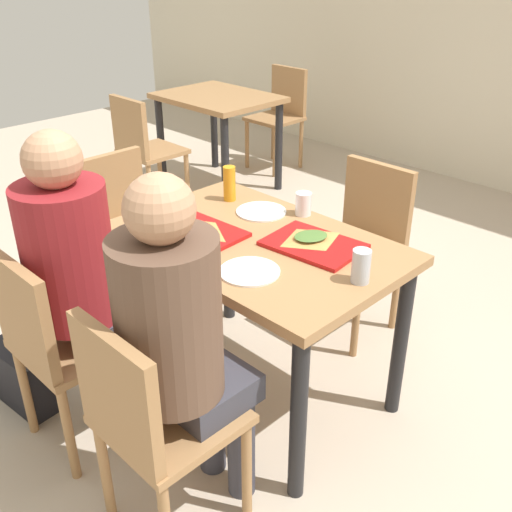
{
  "coord_description": "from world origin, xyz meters",
  "views": [
    {
      "loc": [
        1.5,
        -1.51,
        1.8
      ],
      "look_at": [
        0.0,
        0.0,
        0.68
      ],
      "focal_mm": 41.75,
      "sensor_mm": 36.0,
      "label": 1
    }
  ],
  "objects_px": {
    "main_table": "(256,263)",
    "plastic_cup_b": "(199,257)",
    "chair_near_right": "(148,417)",
    "paper_plate_near_edge": "(250,271)",
    "paper_plate_center": "(261,212)",
    "chair_far_side": "(364,236)",
    "handbag": "(25,376)",
    "condiment_bottle": "(229,184)",
    "tray_red_near": "(198,232)",
    "foil_bundle": "(175,196)",
    "soda_can": "(361,266)",
    "pizza_slice_b": "(311,237)",
    "background_chair_near": "(143,146)",
    "background_chair_far": "(281,110)",
    "plastic_cup_a": "(303,204)",
    "chair_left_end": "(125,224)",
    "person_in_red": "(80,268)",
    "pizza_slice_a": "(198,227)",
    "background_table": "(218,111)",
    "tray_red_far": "(313,245)",
    "chair_near_left": "(55,339)",
    "person_in_brown_jacket": "(180,333)"
  },
  "relations": [
    {
      "from": "paper_plate_center",
      "to": "plastic_cup_b",
      "type": "distance_m",
      "value": 0.57
    },
    {
      "from": "paper_plate_near_edge",
      "to": "foil_bundle",
      "type": "distance_m",
      "value": 0.69
    },
    {
      "from": "handbag",
      "to": "background_table",
      "type": "relative_size",
      "value": 0.36
    },
    {
      "from": "main_table",
      "to": "paper_plate_center",
      "type": "relative_size",
      "value": 5.26
    },
    {
      "from": "condiment_bottle",
      "to": "chair_far_side",
      "type": "bearing_deg",
      "value": 55.74
    },
    {
      "from": "chair_left_end",
      "to": "person_in_brown_jacket",
      "type": "height_order",
      "value": "person_in_brown_jacket"
    },
    {
      "from": "condiment_bottle",
      "to": "chair_near_right",
      "type": "bearing_deg",
      "value": -55.41
    },
    {
      "from": "chair_left_end",
      "to": "plastic_cup_a",
      "type": "distance_m",
      "value": 1.03
    },
    {
      "from": "chair_far_side",
      "to": "foil_bundle",
      "type": "height_order",
      "value": "chair_far_side"
    },
    {
      "from": "main_table",
      "to": "foil_bundle",
      "type": "distance_m",
      "value": 0.52
    },
    {
      "from": "person_in_red",
      "to": "paper_plate_center",
      "type": "height_order",
      "value": "person_in_red"
    },
    {
      "from": "chair_near_right",
      "to": "paper_plate_near_edge",
      "type": "distance_m",
      "value": 0.62
    },
    {
      "from": "condiment_bottle",
      "to": "background_chair_near",
      "type": "bearing_deg",
      "value": 158.15
    },
    {
      "from": "condiment_bottle",
      "to": "tray_red_near",
      "type": "bearing_deg",
      "value": -62.8
    },
    {
      "from": "chair_left_end",
      "to": "condiment_bottle",
      "type": "bearing_deg",
      "value": 19.41
    },
    {
      "from": "chair_far_side",
      "to": "paper_plate_near_edge",
      "type": "bearing_deg",
      "value": -79.8
    },
    {
      "from": "plastic_cup_b",
      "to": "chair_near_left",
      "type": "bearing_deg",
      "value": -125.91
    },
    {
      "from": "tray_red_far",
      "to": "paper_plate_center",
      "type": "distance_m",
      "value": 0.39
    },
    {
      "from": "chair_left_end",
      "to": "paper_plate_center",
      "type": "bearing_deg",
      "value": 14.68
    },
    {
      "from": "person_in_brown_jacket",
      "to": "pizza_slice_a",
      "type": "distance_m",
      "value": 0.7
    },
    {
      "from": "pizza_slice_b",
      "to": "person_in_red",
      "type": "bearing_deg",
      "value": -121.96
    },
    {
      "from": "person_in_red",
      "to": "paper_plate_center",
      "type": "bearing_deg",
      "value": 82.01
    },
    {
      "from": "person_in_red",
      "to": "background_chair_near",
      "type": "height_order",
      "value": "person_in_red"
    },
    {
      "from": "background_chair_far",
      "to": "condiment_bottle",
      "type": "bearing_deg",
      "value": -52.37
    },
    {
      "from": "tray_red_far",
      "to": "pizza_slice_a",
      "type": "height_order",
      "value": "pizza_slice_a"
    },
    {
      "from": "person_in_red",
      "to": "pizza_slice_a",
      "type": "distance_m",
      "value": 0.5
    },
    {
      "from": "chair_near_right",
      "to": "paper_plate_near_edge",
      "type": "bearing_deg",
      "value": 101.84
    },
    {
      "from": "tray_red_far",
      "to": "paper_plate_center",
      "type": "bearing_deg",
      "value": 165.99
    },
    {
      "from": "pizza_slice_b",
      "to": "plastic_cup_b",
      "type": "distance_m",
      "value": 0.47
    },
    {
      "from": "person_in_brown_jacket",
      "to": "soda_can",
      "type": "distance_m",
      "value": 0.67
    },
    {
      "from": "tray_red_far",
      "to": "background_chair_near",
      "type": "distance_m",
      "value": 2.35
    },
    {
      "from": "chair_left_end",
      "to": "main_table",
      "type": "bearing_deg",
      "value": 0.0
    },
    {
      "from": "paper_plate_near_edge",
      "to": "handbag",
      "type": "relative_size",
      "value": 0.69
    },
    {
      "from": "tray_red_near",
      "to": "plastic_cup_a",
      "type": "relative_size",
      "value": 3.6
    },
    {
      "from": "main_table",
      "to": "plastic_cup_b",
      "type": "relative_size",
      "value": 11.58
    },
    {
      "from": "person_in_red",
      "to": "handbag",
      "type": "height_order",
      "value": "person_in_red"
    },
    {
      "from": "chair_left_end",
      "to": "background_table",
      "type": "distance_m",
      "value": 1.92
    },
    {
      "from": "chair_left_end",
      "to": "tray_red_near",
      "type": "xyz_separation_m",
      "value": [
        0.76,
        -0.13,
        0.25
      ]
    },
    {
      "from": "tray_red_near",
      "to": "pizza_slice_a",
      "type": "relative_size",
      "value": 1.52
    },
    {
      "from": "plastic_cup_a",
      "to": "background_chair_far",
      "type": "xyz_separation_m",
      "value": [
        -1.98,
        2.01,
        -0.3
      ]
    },
    {
      "from": "tray_red_near",
      "to": "soda_can",
      "type": "bearing_deg",
      "value": 12.2
    },
    {
      "from": "chair_far_side",
      "to": "plastic_cup_b",
      "type": "distance_m",
      "value": 1.12
    },
    {
      "from": "paper_plate_center",
      "to": "foil_bundle",
      "type": "bearing_deg",
      "value": -144.72
    },
    {
      "from": "plastic_cup_a",
      "to": "paper_plate_center",
      "type": "bearing_deg",
      "value": -142.1
    },
    {
      "from": "background_table",
      "to": "background_chair_near",
      "type": "height_order",
      "value": "background_chair_near"
    },
    {
      "from": "tray_red_far",
      "to": "background_chair_far",
      "type": "relative_size",
      "value": 0.42
    },
    {
      "from": "main_table",
      "to": "tray_red_near",
      "type": "distance_m",
      "value": 0.27
    },
    {
      "from": "plastic_cup_b",
      "to": "background_table",
      "type": "relative_size",
      "value": 0.11
    },
    {
      "from": "background_chair_near",
      "to": "background_chair_far",
      "type": "bearing_deg",
      "value": 90.0
    },
    {
      "from": "handbag",
      "to": "pizza_slice_a",
      "type": "bearing_deg",
      "value": 56.63
    }
  ]
}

